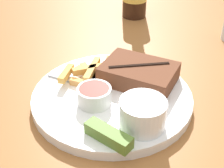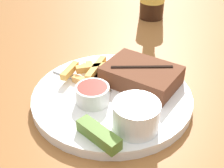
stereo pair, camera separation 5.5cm
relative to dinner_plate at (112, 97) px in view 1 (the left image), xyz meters
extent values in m
cube|color=#935B2D|center=(0.00, 0.00, -0.03)|extent=(1.60, 1.33, 0.04)
cylinder|color=#935B2D|center=(-0.74, 0.61, -0.39)|extent=(0.06, 0.06, 0.69)
cylinder|color=white|center=(0.00, 0.00, 0.00)|extent=(0.29, 0.29, 0.01)
cylinder|color=white|center=(0.00, 0.00, 0.01)|extent=(0.29, 0.29, 0.00)
cube|color=brown|center=(0.02, 0.06, 0.03)|extent=(0.14, 0.11, 0.03)
cube|color=black|center=(0.02, 0.06, 0.04)|extent=(0.09, 0.08, 0.00)
cube|color=#EFA84A|center=(-0.04, 0.01, 0.02)|extent=(0.07, 0.05, 0.01)
cube|color=#E7A256|center=(-0.04, 0.03, 0.02)|extent=(0.02, 0.06, 0.01)
cube|color=#EEA455|center=(-0.07, 0.02, 0.02)|extent=(0.06, 0.05, 0.01)
cube|color=#EDA558|center=(-0.06, -0.01, 0.02)|extent=(0.05, 0.02, 0.01)
cube|color=#E1AB54|center=(-0.05, 0.06, 0.02)|extent=(0.05, 0.08, 0.01)
cube|color=#F2AA57|center=(-0.07, 0.02, 0.02)|extent=(0.06, 0.01, 0.01)
cube|color=#DFAC55|center=(-0.06, 0.03, 0.02)|extent=(0.03, 0.05, 0.01)
cube|color=#EDAD4C|center=(-0.09, -0.01, 0.03)|extent=(0.03, 0.05, 0.01)
cube|color=#ECB14E|center=(-0.06, 0.05, 0.02)|extent=(0.03, 0.08, 0.01)
cube|color=#ECAA51|center=(-0.06, 0.02, 0.03)|extent=(0.05, 0.07, 0.01)
cube|color=#E2B056|center=(-0.06, 0.02, 0.03)|extent=(0.04, 0.08, 0.01)
cylinder|color=white|center=(0.09, -0.05, 0.03)|extent=(0.07, 0.07, 0.05)
cylinder|color=beige|center=(0.09, -0.05, 0.05)|extent=(0.07, 0.07, 0.01)
cylinder|color=silver|center=(-0.01, -0.04, 0.02)|extent=(0.06, 0.06, 0.03)
cylinder|color=#B22319|center=(-0.01, -0.04, 0.04)|extent=(0.05, 0.05, 0.01)
cube|color=#567A2D|center=(0.06, -0.10, 0.02)|extent=(0.08, 0.03, 0.02)
cube|color=#B7B7BC|center=(-0.09, -0.01, 0.01)|extent=(0.10, 0.02, 0.00)
cube|color=#B7B7BC|center=(-0.02, -0.01, 0.01)|extent=(0.03, 0.01, 0.00)
cube|color=#B7B7BC|center=(-0.02, 0.00, 0.01)|extent=(0.03, 0.01, 0.00)
cube|color=#B7B7BC|center=(-0.02, 0.00, 0.01)|extent=(0.03, 0.01, 0.00)
camera|label=1|loc=(0.25, -0.38, 0.34)|focal=50.00mm
camera|label=2|loc=(0.29, -0.34, 0.34)|focal=50.00mm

